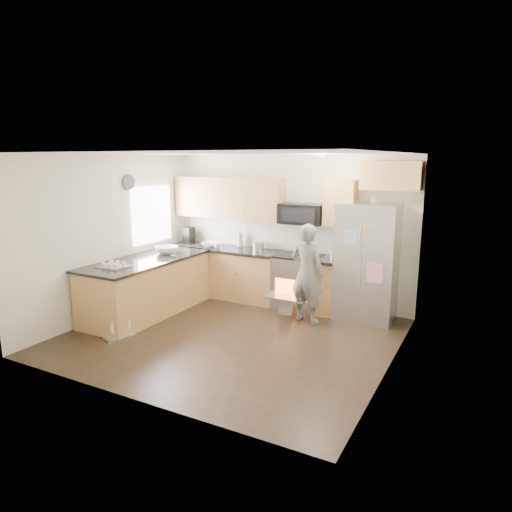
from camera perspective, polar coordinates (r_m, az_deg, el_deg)
The scene contains 8 objects.
ground at distance 6.74m, azimuth -3.23°, elevation -10.01°, with size 4.50×4.50×0.00m, color black.
room_shell at distance 6.33m, azimuth -3.62°, elevation 4.28°, with size 4.54×4.04×2.62m.
back_cabinet_run at distance 8.20m, azimuth -0.51°, elevation 1.06°, with size 4.45×0.64×2.50m.
peninsula at distance 7.77m, azimuth -13.43°, elevation -3.67°, with size 0.96×2.36×1.05m.
stove_range at distance 7.82m, azimuth 5.35°, elevation -1.70°, with size 0.76×0.97×1.79m.
refrigerator at distance 7.42m, azimuth 13.73°, elevation -0.75°, with size 0.92×0.74×1.86m.
person at distance 7.14m, azimuth 6.43°, elevation -2.17°, with size 0.57×0.38×1.57m, color slate.
dish_rack at distance 7.08m, azimuth -17.19°, elevation -8.68°, with size 0.66×0.60×0.33m.
Camera 1 is at (3.25, -5.33, 2.53)m, focal length 32.00 mm.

